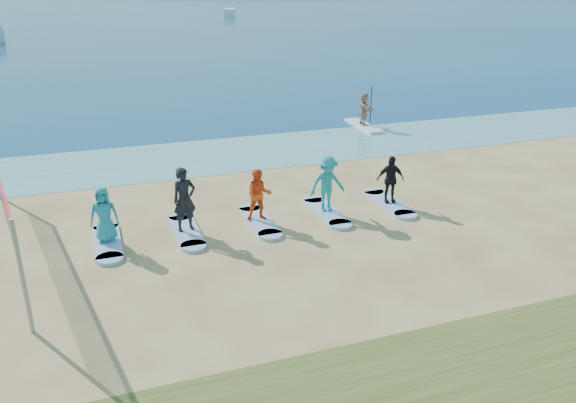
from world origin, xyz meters
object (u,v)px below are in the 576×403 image
object	(u,v)px
student_1	(184,199)
surfboard_2	(259,221)
surfboard_0	(108,242)
student_2	(259,195)
student_0	(104,215)
surfboard_4	(389,203)
paddleboarder	(364,109)
student_3	(327,184)
paddleboard	(363,126)
boat_offshore_b	(230,16)
student_4	(390,179)
surfboard_1	(187,231)
surfboard_3	(327,212)

from	to	relation	value
student_1	surfboard_2	bearing A→B (deg)	-12.50
surfboard_0	student_2	world-z (taller)	student_2
student_0	surfboard_4	distance (m)	8.65
paddleboarder	surfboard_2	bearing A→B (deg)	143.47
paddleboarder	student_3	xyz separation A→B (m)	(-6.04, -9.51, 0.06)
paddleboard	boat_offshore_b	xyz separation A→B (m)	(16.80, 94.17, -0.06)
student_3	student_4	distance (m)	2.16
surfboard_0	student_4	size ratio (longest dim) A/B	1.46
paddleboard	student_3	bearing A→B (deg)	-121.00
surfboard_0	student_1	size ratio (longest dim) A/B	1.20
student_0	student_1	xyz separation A→B (m)	(2.15, 0.00, 0.15)
paddleboard	surfboard_1	size ratio (longest dim) A/B	1.36
surfboard_1	student_3	xyz separation A→B (m)	(4.31, 0.00, 0.91)
student_3	surfboard_4	world-z (taller)	student_3
student_0	surfboard_4	xyz separation A→B (m)	(8.62, 0.00, -0.81)
student_2	surfboard_2	bearing A→B (deg)	0.00
surfboard_3	student_4	xyz separation A→B (m)	(2.15, 0.00, 0.80)
paddleboarder	student_4	size ratio (longest dim) A/B	1.02
paddleboarder	student_1	size ratio (longest dim) A/B	0.84
paddleboarder	student_4	world-z (taller)	paddleboarder
surfboard_2	student_1	bearing A→B (deg)	180.00
boat_offshore_b	student_3	xyz separation A→B (m)	(-22.84, -103.68, 0.95)
student_0	surfboard_1	distance (m)	2.30
paddleboarder	student_3	distance (m)	11.27
surfboard_4	boat_offshore_b	bearing A→B (deg)	78.72
surfboard_1	student_2	bearing A→B (deg)	0.00
student_1	student_2	size ratio (longest dim) A/B	1.18
boat_offshore_b	student_4	xyz separation A→B (m)	(-20.68, -103.68, 0.84)
student_0	surfboard_2	world-z (taller)	student_0
paddleboarder	student_2	size ratio (longest dim) A/B	0.99
student_0	surfboard_2	xyz separation A→B (m)	(4.31, 0.00, -0.81)
student_2	surfboard_4	bearing A→B (deg)	11.38
surfboard_1	student_3	size ratio (longest dim) A/B	1.27
student_2	surfboard_4	world-z (taller)	student_2
paddleboard	surfboard_4	size ratio (longest dim) A/B	1.36
student_2	surfboard_3	distance (m)	2.30
paddleboard	student_2	distance (m)	12.58
paddleboarder	surfboard_1	xyz separation A→B (m)	(-10.35, -9.51, -0.85)
student_2	surfboard_0	bearing A→B (deg)	-168.62
student_0	student_1	size ratio (longest dim) A/B	0.83
surfboard_0	surfboard_2	xyz separation A→B (m)	(4.31, 0.00, 0.00)
paddleboard	surfboard_1	world-z (taller)	paddleboard
student_1	student_3	distance (m)	4.31
student_3	surfboard_4	distance (m)	2.34
paddleboarder	student_4	xyz separation A→B (m)	(-3.89, -9.51, -0.05)
paddleboard	surfboard_0	size ratio (longest dim) A/B	1.36
student_2	surfboard_3	bearing A→B (deg)	11.38
surfboard_3	student_2	bearing A→B (deg)	180.00
student_0	student_4	xyz separation A→B (m)	(8.62, 0.00, -0.01)
surfboard_0	surfboard_1	distance (m)	2.15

